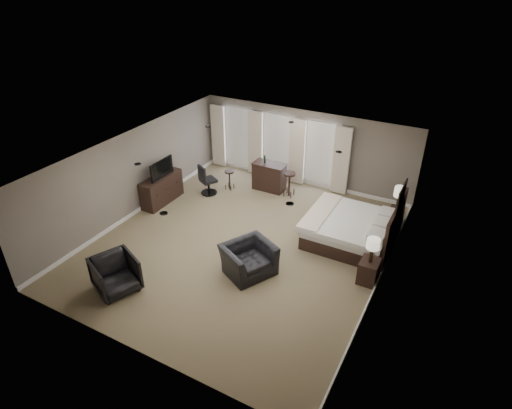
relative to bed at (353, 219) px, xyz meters
The scene contains 16 objects.
room 3.05m from the bed, 149.31° to the right, with size 7.60×8.60×2.64m.
window_bay 4.44m from the bed, 144.26° to the left, with size 5.25×0.20×2.30m.
bed is the anchor object (origin of this frame).
nightstand_near 1.76m from the bed, 58.46° to the right, with size 0.44×0.54×0.59m, color black.
nightstand_far 1.76m from the bed, 58.46° to the left, with size 0.40×0.49×0.54m, color black.
lamp_near 1.71m from the bed, 58.46° to the right, with size 0.31×0.31×0.64m, color beige.
lamp_far 1.71m from the bed, 58.46° to the left, with size 0.34×0.34×0.71m, color beige.
wall_art 1.51m from the bed, ahead, with size 0.04×0.96×0.56m, color slate.
dresser 6.08m from the bed, behind, with size 0.50×1.56×0.91m, color black.
tv 6.08m from the bed, behind, with size 1.01×0.58×0.13m, color black.
armchair_near 3.13m from the bed, 126.14° to the right, with size 1.20×0.78×1.05m, color black.
armchair_far 6.25m from the bed, 132.91° to the right, with size 0.94×0.88×0.97m, color black.
bar_counter 3.80m from the bed, 153.60° to the left, with size 1.10×0.57×0.96m, color black.
bar_stool_left 4.71m from the bed, 167.03° to the left, with size 0.32×0.32×0.68m, color black.
bar_stool_right 3.07m from the bed, 148.63° to the left, with size 0.40×0.40×0.84m, color black.
desk_chair 5.05m from the bed, behind, with size 0.53×0.53×1.04m, color black.
Camera 1 is at (4.94, -8.37, 6.87)m, focal length 30.00 mm.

